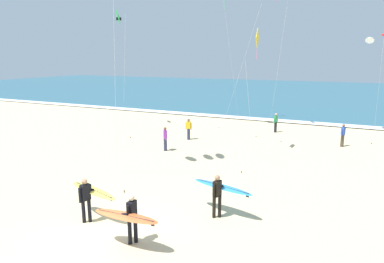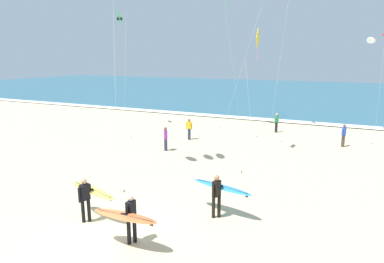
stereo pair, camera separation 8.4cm
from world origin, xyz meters
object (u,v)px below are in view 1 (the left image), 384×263
Objects in this scene: surfer_trailing at (89,194)px; surfer_third at (220,190)px; kite_delta_emerald_close at (119,18)px; bystander_blue_top at (343,135)px; surfer_lead at (129,216)px; bystander_purple_top at (165,139)px; bystander_green_top at (276,123)px; bystander_yellow_top at (189,129)px; kite_diamond_golden_high at (257,43)px.

surfer_third is (4.24, 2.39, 0.00)m from surfer_trailing.
bystander_blue_top is at bearing 1.56° from kite_delta_emerald_close.
surfer_lead is 1.45× the size of bystander_purple_top.
surfer_lead is 1.45× the size of bystander_green_top.
bystander_yellow_top and bystander_purple_top have the same top height.
surfer_third is 12.43m from bystander_yellow_top.
bystander_purple_top is at bearing -150.31° from bystander_blue_top.
kite_diamond_golden_high reaches higher than bystander_purple_top.
surfer_lead is 0.23× the size of kite_delta_emerald_close.
bystander_purple_top is (-4.57, 10.49, -0.24)m from surfer_lead.
bystander_purple_top is (-2.21, 9.65, -0.23)m from surfer_trailing.
kite_delta_emerald_close reaches higher than surfer_third.
surfer_third is 16.00m from bystander_green_top.
kite_delta_emerald_close is 12.52m from bystander_purple_top.
bystander_blue_top is (10.46, 2.60, 0.00)m from bystander_yellow_top.
kite_delta_emerald_close is at bearing 137.31° from surfer_third.
kite_delta_emerald_close is 11.48m from bystander_yellow_top.
surfer_lead is 0.30× the size of kite_diamond_golden_high.
surfer_third reaches higher than bystander_blue_top.
surfer_third is at bearing -86.39° from bystander_green_top.
bystander_green_top is (3.24, 18.35, -0.23)m from surfer_trailing.
kite_diamond_golden_high is 9.17m from bystander_green_top.
surfer_trailing is 0.91× the size of surfer_third.
bystander_green_top and bystander_blue_top have the same top height.
kite_delta_emerald_close reaches higher than bystander_purple_top.
surfer_trailing reaches higher than bystander_yellow_top.
kite_delta_emerald_close is 15.71m from bystander_green_top.
bystander_yellow_top and bystander_green_top have the same top height.
kite_diamond_golden_high is (3.15, 11.47, 5.82)m from surfer_trailing.
kite_delta_emerald_close is at bearing 163.85° from kite_diamond_golden_high.
surfer_trailing and surfer_third have the same top height.
bystander_yellow_top is (-2.14, 13.06, -0.23)m from surfer_trailing.
bystander_purple_top is (-0.08, -3.41, 0.00)m from bystander_yellow_top.
bystander_green_top is at bearing 93.61° from surfer_third.
kite_delta_emerald_close is 19.83m from bystander_blue_top.
surfer_lead is 13.64m from kite_diamond_golden_high.
bystander_purple_top is (-6.46, 7.26, -0.24)m from surfer_third.
surfer_lead is 3.74m from surfer_third.
bystander_blue_top is (10.53, 6.00, 0.00)m from bystander_purple_top.
bystander_blue_top is (17.92, 0.49, -8.46)m from kite_delta_emerald_close.
bystander_purple_top is (7.39, -5.52, -8.46)m from kite_delta_emerald_close.
kite_delta_emerald_close is (-13.85, 12.78, 8.23)m from surfer_third.
bystander_green_top is (12.84, 3.18, -8.46)m from kite_delta_emerald_close.
surfer_third is 1.66× the size of bystander_green_top.
kite_diamond_golden_high is at bearing 74.62° from surfer_trailing.
surfer_trailing is 17.73m from bystander_blue_top.
bystander_yellow_top and bystander_blue_top have the same top height.
kite_diamond_golden_high is (-1.09, 9.08, 5.82)m from surfer_third.
kite_delta_emerald_close is at bearing 164.23° from bystander_yellow_top.
bystander_yellow_top is 1.00× the size of bystander_purple_top.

